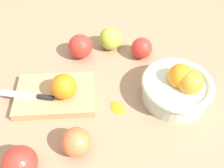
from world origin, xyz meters
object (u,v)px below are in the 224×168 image
(orange_on_board, at_px, (64,86))
(apple_back_right, at_px, (76,142))
(knife, at_px, (34,96))
(apple_front_center, at_px, (80,46))
(apple_front_left_2, at_px, (111,39))
(apple_back_right_2, at_px, (20,163))
(apple_front_left, at_px, (142,48))
(cutting_board, at_px, (56,95))
(bowl, at_px, (178,87))

(orange_on_board, height_order, apple_back_right, orange_on_board)
(knife, height_order, apple_front_center, apple_front_center)
(knife, bearing_deg, apple_front_left_2, -146.58)
(orange_on_board, xyz_separation_m, apple_back_right_2, (0.12, 0.18, -0.02))
(knife, distance_m, apple_back_right, 0.19)
(orange_on_board, distance_m, apple_front_left, 0.29)
(orange_on_board, height_order, apple_front_center, orange_on_board)
(apple_front_left_2, bearing_deg, knife, 33.42)
(apple_back_right, bearing_deg, knife, -63.28)
(knife, height_order, apple_front_left, apple_front_left)
(cutting_board, relative_size, orange_on_board, 3.18)
(apple_back_right, xyz_separation_m, apple_front_center, (-0.07, -0.33, 0.00))
(apple_back_right, relative_size, apple_front_left, 1.02)
(apple_back_right_2, bearing_deg, knife, -101.68)
(cutting_board, bearing_deg, knife, 2.50)
(apple_front_left_2, bearing_deg, apple_back_right_2, 50.39)
(bowl, height_order, apple_front_left, bowl)
(apple_front_left, bearing_deg, bowl, 100.67)
(orange_on_board, distance_m, knife, 0.09)
(apple_back_right_2, relative_size, apple_front_center, 0.99)
(knife, bearing_deg, apple_back_right_2, 78.32)
(apple_front_left_2, bearing_deg, apple_front_center, 8.15)
(knife, xyz_separation_m, apple_front_left, (-0.35, -0.10, 0.01))
(orange_on_board, xyz_separation_m, knife, (0.08, -0.01, -0.03))
(apple_back_right, distance_m, apple_front_left_2, 0.39)
(bowl, xyz_separation_m, apple_back_right_2, (0.43, 0.11, -0.00))
(apple_front_left, height_order, apple_front_left_2, apple_front_left_2)
(orange_on_board, distance_m, apple_back_right, 0.16)
(apple_back_right, xyz_separation_m, apple_back_right_2, (0.13, 0.02, 0.00))
(apple_back_right, relative_size, apple_front_left_2, 0.93)
(apple_front_left, bearing_deg, apple_front_center, -16.19)
(apple_front_left_2, height_order, apple_front_center, apple_front_center)
(cutting_board, relative_size, apple_back_right, 3.14)
(bowl, xyz_separation_m, cutting_board, (0.33, -0.09, -0.03))
(cutting_board, relative_size, knife, 1.49)
(cutting_board, xyz_separation_m, apple_front_left, (-0.29, -0.10, 0.02))
(cutting_board, distance_m, apple_back_right, 0.18)
(apple_back_right, bearing_deg, cutting_board, -80.23)
(cutting_board, height_order, apple_front_left, apple_front_left)
(bowl, height_order, apple_back_right_2, bowl)
(orange_on_board, bearing_deg, apple_front_left, -156.30)
(cutting_board, distance_m, knife, 0.06)
(bowl, distance_m, orange_on_board, 0.31)
(apple_back_right_2, bearing_deg, orange_on_board, -124.41)
(apple_front_center, bearing_deg, cutting_board, 56.88)
(bowl, xyz_separation_m, apple_back_right, (0.30, 0.09, -0.01))
(cutting_board, bearing_deg, bowl, 165.00)
(bowl, relative_size, orange_on_board, 2.83)
(cutting_board, height_order, apple_back_right_2, apple_back_right_2)
(apple_back_right, relative_size, apple_front_center, 0.90)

